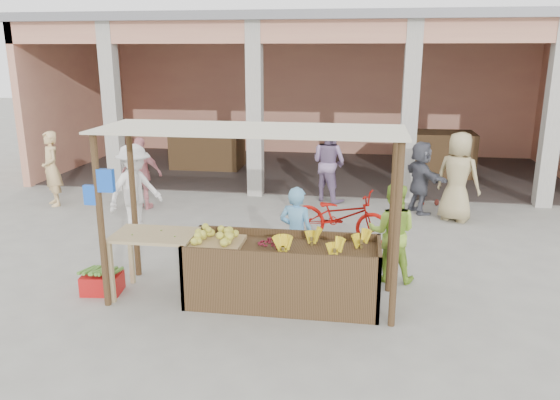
% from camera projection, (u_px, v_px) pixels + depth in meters
% --- Properties ---
extents(ground, '(60.00, 60.00, 0.00)m').
position_uv_depth(ground, '(248.00, 299.00, 7.61)').
color(ground, gray).
rests_on(ground, ground).
extents(market_building, '(14.40, 6.40, 4.20)m').
position_uv_depth(market_building, '(314.00, 74.00, 15.39)').
color(market_building, tan).
rests_on(market_building, ground).
extents(fruit_stall, '(2.60, 0.95, 0.80)m').
position_uv_depth(fruit_stall, '(283.00, 275.00, 7.43)').
color(fruit_stall, '#4F361F').
rests_on(fruit_stall, ground).
extents(stall_awning, '(4.09, 1.35, 2.39)m').
position_uv_depth(stall_awning, '(245.00, 159.00, 7.14)').
color(stall_awning, '#4F361F').
rests_on(stall_awning, ground).
extents(banana_heap, '(1.14, 0.62, 0.21)m').
position_uv_depth(banana_heap, '(321.00, 244.00, 7.17)').
color(banana_heap, yellow).
rests_on(banana_heap, fruit_stall).
extents(melon_tray, '(0.68, 0.59, 0.19)m').
position_uv_depth(melon_tray, '(218.00, 239.00, 7.41)').
color(melon_tray, '#9F8052').
rests_on(melon_tray, fruit_stall).
extents(berry_heap, '(0.40, 0.32, 0.13)m').
position_uv_depth(berry_heap, '(270.00, 243.00, 7.31)').
color(berry_heap, maroon).
rests_on(berry_heap, fruit_stall).
extents(side_table, '(1.14, 0.77, 0.91)m').
position_uv_depth(side_table, '(155.00, 243.00, 7.57)').
color(side_table, tan).
rests_on(side_table, ground).
extents(papaya_pile, '(0.76, 0.44, 0.22)m').
position_uv_depth(papaya_pile, '(154.00, 226.00, 7.50)').
color(papaya_pile, '#4A7E29').
rests_on(papaya_pile, side_table).
extents(red_crate, '(0.58, 0.45, 0.28)m').
position_uv_depth(red_crate, '(102.00, 283.00, 7.80)').
color(red_crate, '#B31313').
rests_on(red_crate, ground).
extents(plantain_bundle, '(0.42, 0.30, 0.08)m').
position_uv_depth(plantain_bundle, '(101.00, 271.00, 7.75)').
color(plantain_bundle, '#508430').
rests_on(plantain_bundle, red_crate).
extents(produce_sacks, '(0.73, 0.45, 0.55)m').
position_uv_depth(produce_sacks, '(430.00, 193.00, 12.14)').
color(produce_sacks, maroon).
rests_on(produce_sacks, ground).
extents(vendor_blue, '(0.67, 0.56, 1.55)m').
position_uv_depth(vendor_blue, '(296.00, 231.00, 8.06)').
color(vendor_blue, '#63A8DB').
rests_on(vendor_blue, ground).
extents(vendor_green, '(0.80, 0.52, 1.58)m').
position_uv_depth(vendor_green, '(392.00, 230.00, 8.08)').
color(vendor_green, '#8CB934').
rests_on(vendor_green, ground).
extents(motorcycle, '(1.12, 2.02, 1.00)m').
position_uv_depth(motorcycle, '(340.00, 215.00, 9.78)').
color(motorcycle, '#A60E08').
rests_on(motorcycle, ground).
extents(shopper_a, '(1.15, 1.32, 1.85)m').
position_uv_depth(shopper_a, '(135.00, 187.00, 10.05)').
color(shopper_a, white).
rests_on(shopper_a, ground).
extents(shopper_b, '(1.02, 0.59, 1.68)m').
position_uv_depth(shopper_b, '(142.00, 171.00, 11.76)').
color(shopper_b, pink).
rests_on(shopper_b, ground).
extents(shopper_c, '(1.15, 1.02, 2.01)m').
position_uv_depth(shopper_c, '(458.00, 172.00, 10.88)').
color(shopper_c, tan).
rests_on(shopper_c, ground).
extents(shopper_d, '(1.18, 1.62, 1.62)m').
position_uv_depth(shopper_d, '(421.00, 175.00, 11.48)').
color(shopper_d, '#4E4F5B').
rests_on(shopper_d, ground).
extents(shopper_e, '(0.80, 0.80, 1.73)m').
position_uv_depth(shopper_e, '(51.00, 167.00, 12.02)').
color(shopper_e, '#E1B877').
rests_on(shopper_e, ground).
extents(shopper_f, '(1.09, 0.99, 1.94)m').
position_uv_depth(shopper_f, '(329.00, 159.00, 12.37)').
color(shopper_f, gray).
rests_on(shopper_f, ground).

